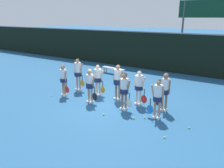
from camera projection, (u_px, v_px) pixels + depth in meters
The scene contains 19 objects.
ground_plane at pixel (112, 102), 10.53m from camera, with size 140.00×140.00×0.00m, color #235684.
fence_windscreen at pixel (165, 52), 15.96m from camera, with size 60.00×0.08×2.88m.
scoreboard at pixel (208, 13), 14.99m from camera, with size 4.01×0.15×5.35m.
bench_courtside at pixel (113, 69), 15.59m from camera, with size 1.89×0.57×0.43m.
player_0 at pixel (63, 78), 11.12m from camera, with size 0.64×0.35×1.63m.
player_1 at pixel (90, 83), 10.19m from camera, with size 0.65×0.38×1.64m.
player_2 at pixel (124, 88), 9.40m from camera, with size 0.66×0.38×1.67m.
player_3 at pixel (158, 96), 8.60m from camera, with size 0.64×0.36×1.62m.
player_4 at pixel (78, 72), 11.93m from camera, with size 0.68×0.41×1.79m.
player_5 at pixel (98, 78), 11.20m from camera, with size 0.67×0.41×1.61m.
player_6 at pixel (118, 79), 10.56m from camera, with size 0.67×0.41×1.75m.
player_7 at pixel (139, 85), 9.94m from camera, with size 0.67×0.39×1.63m.
player_8 at pixel (165, 89), 9.29m from camera, with size 0.61×0.34×1.69m.
tennis_ball_0 at pixel (165, 137), 7.39m from camera, with size 0.07×0.07×0.07m, color #CCE033.
tennis_ball_1 at pixel (52, 96), 11.30m from camera, with size 0.07×0.07×0.07m, color #CCE033.
tennis_ball_2 at pixel (134, 118), 8.78m from camera, with size 0.07×0.07×0.07m, color #CCE033.
tennis_ball_3 at pixel (189, 128), 8.02m from camera, with size 0.07×0.07×0.07m, color #CCE033.
tennis_ball_4 at pixel (145, 118), 8.81m from camera, with size 0.07×0.07×0.07m, color #CCE033.
tennis_ball_5 at pixel (104, 115), 9.10m from camera, with size 0.07×0.07×0.07m, color #CCE033.
Camera 1 is at (5.30, -8.24, 3.95)m, focal length 35.00 mm.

